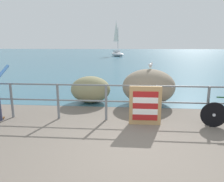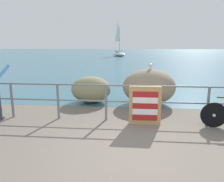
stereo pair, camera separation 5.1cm
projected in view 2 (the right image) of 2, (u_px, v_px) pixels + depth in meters
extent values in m
cube|color=#6B6056|center=(131.00, 64.00, 23.67)|extent=(120.00, 120.00, 0.10)
cube|color=#38667A|center=(131.00, 53.00, 51.01)|extent=(120.00, 90.00, 0.01)
cylinder|color=slate|center=(12.00, 100.00, 6.20)|extent=(0.07, 0.07, 1.02)
cylinder|color=slate|center=(58.00, 101.00, 6.08)|extent=(0.07, 0.07, 1.02)
cylinder|color=slate|center=(106.00, 102.00, 5.96)|extent=(0.07, 0.07, 1.02)
cylinder|color=slate|center=(156.00, 104.00, 5.83)|extent=(0.07, 0.07, 1.02)
cylinder|color=slate|center=(208.00, 105.00, 5.71)|extent=(0.07, 0.07, 1.02)
cylinder|color=slate|center=(131.00, 86.00, 5.79)|extent=(9.65, 0.04, 0.04)
cylinder|color=slate|center=(131.00, 102.00, 5.89)|extent=(9.65, 0.04, 0.04)
cylinder|color=black|center=(214.00, 115.00, 5.45)|extent=(0.66, 0.09, 0.66)
cylinder|color=#B7BCC6|center=(214.00, 115.00, 5.45)|extent=(0.08, 0.06, 0.08)
ellipsoid|color=#513319|center=(2.00, 118.00, 6.08)|extent=(0.12, 0.27, 0.08)
cylinder|color=#3F72B2|center=(4.00, 71.00, 5.95)|extent=(0.12, 0.52, 0.34)
cube|color=tan|center=(145.00, 106.00, 5.62)|extent=(0.84, 0.09, 1.04)
cube|color=#AD1E1E|center=(145.00, 117.00, 5.63)|extent=(0.66, 0.01, 0.16)
cube|color=white|center=(145.00, 112.00, 5.60)|extent=(0.66, 0.01, 0.16)
cube|color=#AD1E1E|center=(145.00, 106.00, 5.57)|extent=(0.66, 0.01, 0.16)
cube|color=white|center=(145.00, 100.00, 5.53)|extent=(0.66, 0.01, 0.16)
cube|color=#AD1E1E|center=(145.00, 95.00, 5.50)|extent=(0.66, 0.01, 0.16)
ellipsoid|color=gray|center=(149.00, 87.00, 7.54)|extent=(1.86, 1.49, 1.26)
ellipsoid|color=gray|center=(91.00, 89.00, 7.80)|extent=(1.45, 1.14, 0.97)
cylinder|color=gold|center=(150.00, 68.00, 7.47)|extent=(0.01, 0.01, 0.06)
cylinder|color=gold|center=(151.00, 68.00, 7.45)|extent=(0.01, 0.01, 0.06)
ellipsoid|color=white|center=(151.00, 65.00, 7.44)|extent=(0.20, 0.28, 0.13)
ellipsoid|color=#9E9EA3|center=(151.00, 65.00, 7.41)|extent=(0.21, 0.27, 0.06)
sphere|color=white|center=(152.00, 63.00, 7.52)|extent=(0.08, 0.08, 0.08)
cone|color=gold|center=(153.00, 63.00, 7.57)|extent=(0.04, 0.06, 0.02)
ellipsoid|color=white|center=(119.00, 54.00, 37.90)|extent=(3.22, 4.49, 0.70)
cube|color=silver|center=(118.00, 51.00, 38.06)|extent=(1.32, 1.52, 0.36)
cylinder|color=#B2B2B7|center=(119.00, 40.00, 37.19)|extent=(0.10, 0.10, 4.20)
pyramid|color=white|center=(118.00, 31.00, 37.53)|extent=(0.81, 1.44, 3.57)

